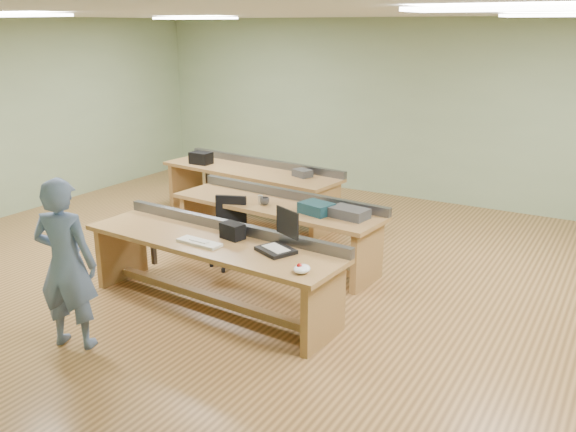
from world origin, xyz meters
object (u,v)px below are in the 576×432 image
object	(u,v)px
workbench_back	(251,181)
drinks_can	(260,200)
task_chair	(229,241)
laptop_base	(276,250)
parts_bin_grey	(349,213)
camera_bag	(232,231)
mug	(265,201)
workbench_mid	(277,219)
parts_bin_teal	(316,208)
workbench_front	(213,257)
person	(66,264)

from	to	relation	value
workbench_back	drinks_can	bearing A→B (deg)	-46.47
workbench_back	task_chair	size ratio (longest dim) A/B	3.58
laptop_base	drinks_can	xyz separation A→B (m)	(-1.05, 1.33, 0.04)
task_chair	parts_bin_grey	size ratio (longest dim) A/B	2.02
camera_bag	mug	world-z (taller)	camera_bag
workbench_mid	mug	world-z (taller)	workbench_mid
workbench_mid	workbench_back	bearing A→B (deg)	138.35
drinks_can	parts_bin_teal	bearing A→B (deg)	0.21
workbench_front	parts_bin_teal	bearing A→B (deg)	73.52
workbench_back	task_chair	distance (m)	2.08
laptop_base	parts_bin_grey	xyz separation A→B (m)	(0.14, 1.38, 0.04)
workbench_back	mug	size ratio (longest dim) A/B	26.46
person	camera_bag	bearing A→B (deg)	-136.40
laptop_base	mug	distance (m)	1.66
camera_bag	laptop_base	bearing A→B (deg)	1.63
person	laptop_base	world-z (taller)	person
workbench_front	person	distance (m)	1.49
laptop_base	mug	size ratio (longest dim) A/B	3.01
workbench_mid	drinks_can	distance (m)	0.33
drinks_can	workbench_back	bearing A→B (deg)	127.44
person	mug	size ratio (longest dim) A/B	13.88
parts_bin_grey	drinks_can	world-z (taller)	parts_bin_grey
workbench_back	parts_bin_grey	size ratio (longest dim) A/B	7.24
task_chair	parts_bin_grey	world-z (taller)	parts_bin_grey
person	task_chair	xyz separation A→B (m)	(0.08, 2.35, -0.49)
workbench_mid	workbench_back	size ratio (longest dim) A/B	0.93
camera_bag	workbench_back	bearing A→B (deg)	132.54
workbench_back	drinks_can	distance (m)	1.94
laptop_base	workbench_back	bearing A→B (deg)	151.43
person	parts_bin_teal	world-z (taller)	person
task_chair	workbench_front	bearing A→B (deg)	-82.57
workbench_front	parts_bin_grey	xyz separation A→B (m)	(0.90, 1.40, 0.25)
workbench_mid	camera_bag	distance (m)	1.39
parts_bin_grey	mug	size ratio (longest dim) A/B	3.65
laptop_base	person	bearing A→B (deg)	-112.20
person	task_chair	distance (m)	2.41
workbench_mid	laptop_base	xyz separation A→B (m)	(0.88, -1.45, 0.21)
camera_bag	task_chair	bearing A→B (deg)	140.57
workbench_mid	task_chair	size ratio (longest dim) A/B	3.33
workbench_back	task_chair	bearing A→B (deg)	-57.76
camera_bag	parts_bin_teal	distance (m)	1.27
camera_bag	parts_bin_grey	size ratio (longest dim) A/B	0.57
workbench_front	workbench_mid	world-z (taller)	same
person	drinks_can	world-z (taller)	person
workbench_mid	workbench_back	world-z (taller)	same
drinks_can	workbench_front	bearing A→B (deg)	-77.85
workbench_back	person	xyz separation A→B (m)	(0.83, -4.21, 0.25)
workbench_front	laptop_base	distance (m)	0.79
workbench_front	laptop_base	size ratio (longest dim) A/B	8.55
mug	laptop_base	bearing A→B (deg)	-53.45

